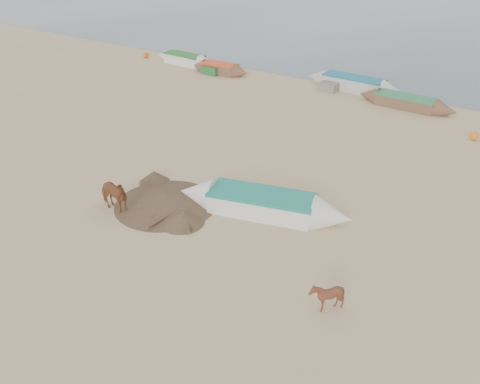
% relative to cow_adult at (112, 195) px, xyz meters
% --- Properties ---
extents(ground, '(140.00, 140.00, 0.00)m').
position_rel_cow_adult_xyz_m(ground, '(4.02, -1.39, -0.70)').
color(ground, tan).
rests_on(ground, ground).
extents(cow_adult, '(1.67, 0.77, 1.40)m').
position_rel_cow_adult_xyz_m(cow_adult, '(0.00, 0.00, 0.00)').
color(cow_adult, brown).
rests_on(cow_adult, ground).
extents(calf_front, '(1.01, 0.93, 0.96)m').
position_rel_cow_adult_xyz_m(calf_front, '(8.95, -0.02, -0.22)').
color(calf_front, '#5D2E1D').
rests_on(calf_front, ground).
extents(near_canoe, '(6.82, 3.36, 0.84)m').
position_rel_cow_adult_xyz_m(near_canoe, '(4.57, 3.24, -0.28)').
color(near_canoe, white).
rests_on(near_canoe, ground).
extents(debris_pile, '(5.26, 5.26, 0.47)m').
position_rel_cow_adult_xyz_m(debris_pile, '(1.21, 1.56, -0.47)').
color(debris_pile, brown).
rests_on(debris_pile, ground).
extents(waterline_canoes, '(50.81, 3.98, 0.95)m').
position_rel_cow_adult_xyz_m(waterline_canoes, '(5.57, 19.25, -0.28)').
color(waterline_canoes, white).
rests_on(waterline_canoes, ground).
extents(beach_clutter, '(44.68, 5.06, 0.64)m').
position_rel_cow_adult_xyz_m(beach_clutter, '(8.14, 18.52, -0.40)').
color(beach_clutter, '#2A5E2C').
rests_on(beach_clutter, ground).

